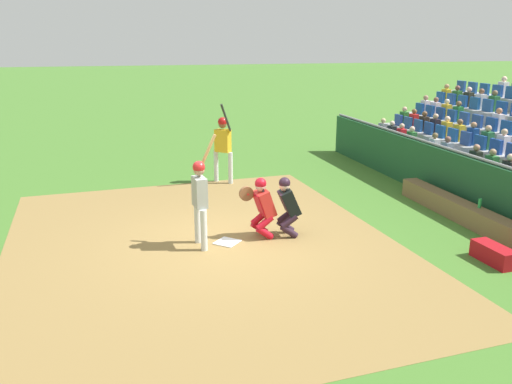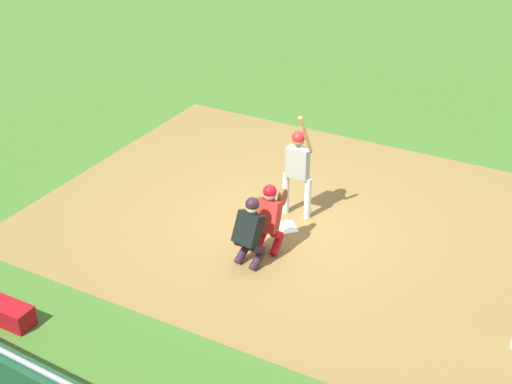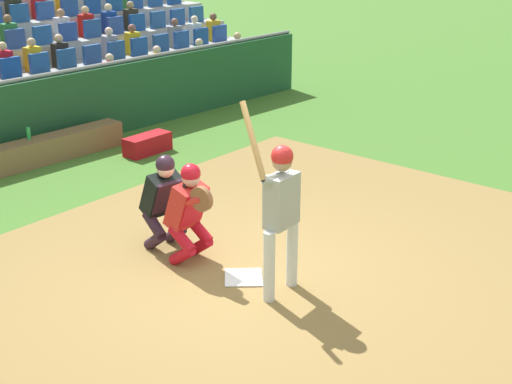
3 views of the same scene
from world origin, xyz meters
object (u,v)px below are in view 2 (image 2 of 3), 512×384
(batter_at_plate, at_px, (298,165))
(catcher_crouching, at_px, (269,215))
(equipment_duffel_bag, at_px, (7,313))
(home_plate_umpire, at_px, (250,229))
(water_bottle_on_bench, at_px, (35,375))
(home_plate_marker, at_px, (284,228))

(batter_at_plate, bearing_deg, catcher_crouching, -83.13)
(equipment_duffel_bag, bearing_deg, home_plate_umpire, 51.04)
(catcher_crouching, xyz_separation_m, home_plate_umpire, (-0.06, -0.54, -0.02))
(catcher_crouching, bearing_deg, equipment_duffel_bag, -122.62)
(catcher_crouching, bearing_deg, home_plate_umpire, -95.95)
(water_bottle_on_bench, bearing_deg, home_plate_marker, 84.26)
(water_bottle_on_bench, height_order, equipment_duffel_bag, water_bottle_on_bench)
(home_plate_marker, height_order, equipment_duffel_bag, equipment_duffel_bag)
(home_plate_marker, xyz_separation_m, water_bottle_on_bench, (-0.56, -5.53, 0.53))
(batter_at_plate, bearing_deg, water_bottle_on_bench, -94.96)
(batter_at_plate, bearing_deg, equipment_duffel_bag, -113.99)
(home_plate_marker, relative_size, equipment_duffel_bag, 0.50)
(home_plate_marker, xyz_separation_m, batter_at_plate, (-0.03, 0.53, 1.07))
(home_plate_umpire, xyz_separation_m, equipment_duffel_bag, (-2.36, -3.23, -0.54))
(home_plate_umpire, xyz_separation_m, water_bottle_on_bench, (-0.63, -4.22, -0.16))
(home_plate_marker, xyz_separation_m, equipment_duffel_bag, (-2.29, -4.54, 0.15))
(water_bottle_on_bench, distance_m, equipment_duffel_bag, 2.03)
(home_plate_umpire, bearing_deg, home_plate_marker, 93.05)
(catcher_crouching, bearing_deg, batter_at_plate, 96.87)
(catcher_crouching, xyz_separation_m, equipment_duffel_bag, (-2.41, -3.77, -0.56))
(catcher_crouching, height_order, home_plate_umpire, catcher_crouching)
(catcher_crouching, height_order, water_bottle_on_bench, catcher_crouching)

